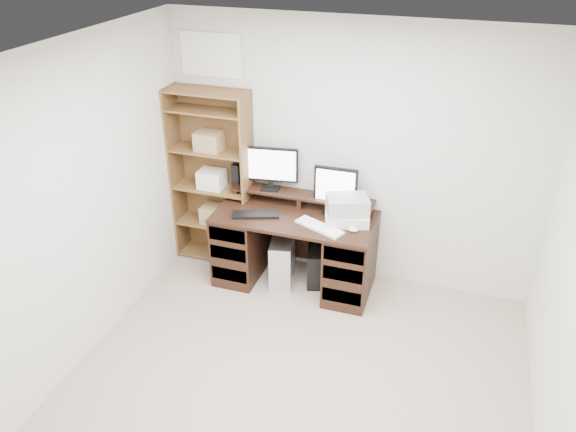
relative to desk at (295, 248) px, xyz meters
The scene contains 14 objects.
room 1.90m from the desk, 75.68° to the right, with size 3.54×4.04×2.54m.
desk is the anchor object (origin of this frame).
riser_shelf 0.50m from the desk, 90.00° to the left, with size 1.40×0.22×0.12m.
monitor_wide 0.82m from the desk, 143.98° to the left, with size 0.53×0.16×0.42m.
monitor_small 0.71m from the desk, 29.37° to the left, with size 0.41×0.15×0.44m.
speaker 0.93m from the desk, 160.62° to the left, with size 0.08×0.08×0.20m, color black.
keyboard_black 0.52m from the desk, 159.97° to the right, with size 0.43×0.14×0.02m, color black.
keyboard_white 0.49m from the desk, 30.61° to the right, with size 0.47×0.14×0.02m, color white.
mouse 0.70m from the desk, 12.47° to the right, with size 0.09×0.06×0.04m, color silver.
printer 0.63m from the desk, ahead, with size 0.39×0.29×0.10m, color beige.
basket 0.72m from the desk, ahead, with size 0.37×0.26×0.16m, color #999FA3.
tower_silver 0.20m from the desk, behind, with size 0.21×0.47×0.47m, color silver.
tower_black 0.29m from the desk, 21.52° to the left, with size 0.25×0.40×0.37m.
bookshelf 1.09m from the desk, 167.11° to the left, with size 0.80×0.30×1.80m.
Camera 1 is at (0.95, -2.73, 3.26)m, focal length 35.00 mm.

